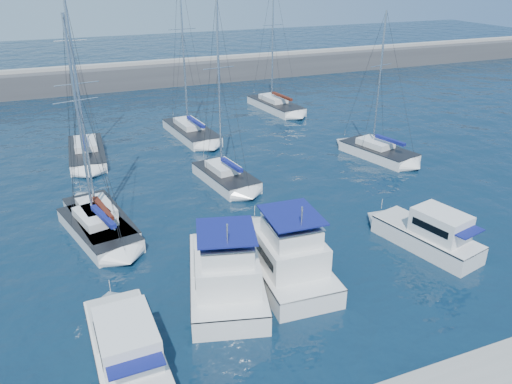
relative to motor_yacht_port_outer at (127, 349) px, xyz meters
name	(u,v)px	position (x,y,z in m)	size (l,w,h in m)	color
ground	(294,267)	(10.32, 4.43, -0.94)	(220.00, 220.00, 0.00)	black
breakwater	(138,78)	(10.32, 56.43, 0.11)	(160.00, 6.00, 4.45)	#424244
motor_yacht_port_outer	(127,349)	(0.00, 0.00, 0.00)	(3.01, 7.29, 3.20)	silver
motor_yacht_port_inner	(226,275)	(5.81, 3.52, 0.19)	(5.87, 9.07, 4.69)	silver
motor_yacht_stbd_inner	(284,257)	(9.48, 4.01, 0.19)	(4.26, 9.14, 4.69)	silver
motor_yacht_stbd_outer	(430,236)	(19.06, 3.11, 0.00)	(4.02, 7.20, 3.20)	silver
sailboat_mid_a	(99,229)	(0.08, 12.60, -0.42)	(4.91, 8.04, 14.22)	silver
sailboat_mid_b	(100,220)	(0.28, 13.87, -0.41)	(4.42, 8.20, 15.42)	silver
sailboat_mid_c	(225,176)	(10.61, 17.78, -0.40)	(3.98, 7.13, 14.69)	silver
sailboat_mid_e	(378,152)	(25.62, 18.14, -0.43)	(4.79, 7.69, 13.18)	silver
sailboat_back_a	(87,152)	(0.65, 27.95, -0.40)	(3.47, 8.79, 16.66)	silver
sailboat_back_b	(191,131)	(11.20, 30.48, -0.40)	(4.15, 9.15, 17.03)	silver
sailboat_back_c	(275,105)	(23.58, 36.82, -0.42)	(4.22, 9.25, 15.78)	silver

